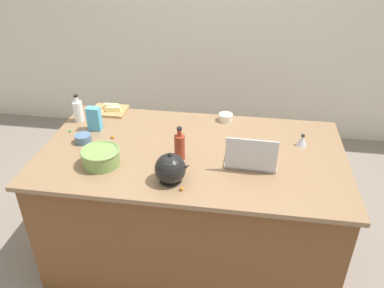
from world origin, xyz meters
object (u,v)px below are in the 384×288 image
bottle_vinegar (78,111)px  butter_stick_right (111,106)px  kettle (170,169)px  laptop (251,158)px  bottle_soy (180,146)px  cutting_board (109,111)px  mixing_bowl_large (101,157)px  ramekin_small (226,117)px  butter_stick_left (114,109)px  kitchen_timer (302,140)px  candy_bag (94,119)px  ramekin_medium (83,138)px

bottle_vinegar → butter_stick_right: (0.18, 0.20, -0.05)m
kettle → butter_stick_right: 1.05m
laptop → bottle_soy: 0.44m
bottle_vinegar → cutting_board: size_ratio=0.77×
bottle_soy → kettle: (-0.01, -0.24, -0.01)m
mixing_bowl_large → ramekin_small: size_ratio=2.28×
butter_stick_left → ramekin_small: size_ratio=1.07×
bottle_vinegar → kitchen_timer: 1.60m
mixing_bowl_large → kitchen_timer: 1.30m
bottle_soy → kitchen_timer: 0.82m
kitchen_timer → candy_bag: bearing=180.0°
kettle → cutting_board: kettle is taller
bottle_soy → butter_stick_left: 0.82m
mixing_bowl_large → butter_stick_left: 0.70m
laptop → butter_stick_right: laptop is taller
mixing_bowl_large → ramekin_small: 0.99m
ramekin_medium → kitchen_timer: size_ratio=1.42×
candy_bag → ramekin_small: bearing=17.1°
cutting_board → butter_stick_left: (0.04, -0.02, 0.03)m
candy_bag → laptop: bearing=-14.5°
bottle_vinegar → butter_stick_left: bottle_vinegar is taller
bottle_vinegar → ramekin_medium: 0.34m
ramekin_medium → ramekin_small: bearing=26.6°
kettle → butter_stick_left: (-0.60, 0.79, -0.04)m
kettle → candy_bag: bearing=141.3°
cutting_board → kettle: bearing=-51.3°
ramekin_medium → kettle: bearing=-26.9°
laptop → kettle: (-0.45, -0.23, 0.03)m
bottle_soy → butter_stick_left: bottle_soy is taller
kitchen_timer → butter_stick_right: bearing=167.5°
butter_stick_right → candy_bag: bearing=-92.4°
butter_stick_left → ramekin_small: 0.86m
cutting_board → ramekin_small: 0.90m
mixing_bowl_large → bottle_vinegar: 0.64m
bottle_soy → kettle: bearing=-92.4°
kitchen_timer → kettle: bearing=-146.4°
laptop → mixing_bowl_large: 0.91m
bottle_vinegar → butter_stick_right: 0.27m
laptop → cutting_board: laptop is taller
bottle_vinegar → cutting_board: 0.25m
mixing_bowl_large → kettle: bearing=-12.7°
laptop → kettle: size_ratio=1.48×
bottle_soy → candy_bag: bottle_soy is taller
mixing_bowl_large → kitchen_timer: bearing=18.7°
cutting_board → ramekin_small: (0.90, -0.01, 0.02)m
kettle → ramekin_small: kettle is taller
bottle_soy → ramekin_medium: bottle_soy is taller
ramekin_small → cutting_board: bearing=179.2°
laptop → ramekin_small: size_ratio=3.07×
bottle_soy → ramekin_small: bottle_soy is taller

